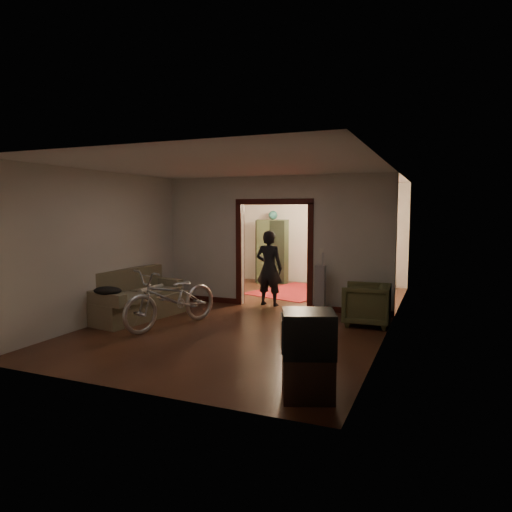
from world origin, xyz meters
The scene contains 24 objects.
floor centered at (0.00, 0.00, 0.00)m, with size 5.00×8.50×0.01m, color #331910.
ceiling centered at (0.00, 0.00, 2.80)m, with size 5.00×8.50×0.01m, color white.
wall_back centered at (0.00, 4.25, 1.40)m, with size 5.00×0.02×2.80m, color beige.
wall_left centered at (-2.50, 0.00, 1.40)m, with size 0.02×8.50×2.80m, color beige.
wall_right centered at (2.50, 0.00, 1.40)m, with size 0.02×8.50×2.80m, color beige.
partition_wall centered at (0.00, 0.75, 1.40)m, with size 5.00×0.14×2.80m, color beige.
door_casing centered at (0.00, 0.75, 1.10)m, with size 1.74×0.20×2.32m, color #330F0B.
far_window centered at (0.70, 4.21, 1.55)m, with size 0.98×0.06×1.28m, color black.
chandelier centered at (0.00, 2.50, 2.35)m, with size 0.24×0.24×0.24m, color #FFE0A5.
light_switch centered at (1.05, 0.68, 1.25)m, with size 0.08×0.01×0.12m, color silver.
sofa centered at (-2.11, -1.21, 0.46)m, with size 0.91×2.02×0.93m, color #6B6247.
rolled_paper centered at (-2.01, -0.91, 0.53)m, with size 0.09×0.09×0.74m, color beige.
jacket centered at (-2.06, -2.12, 0.68)m, with size 0.52×0.39×0.15m, color black.
bicycle centered at (-1.10, -1.56, 0.53)m, with size 0.70×2.02×1.06m, color silver.
armchair centered at (2.09, -0.09, 0.38)m, with size 0.81×0.83×0.76m, color #4F512D.
tv_stand centered at (2.00, -3.65, 0.25)m, with size 0.55×0.50×0.50m, color black.
crt_tv centered at (2.00, -3.65, 0.73)m, with size 0.57×0.51×0.49m, color black.
vacuum centered at (1.10, 0.40, 0.50)m, with size 0.30×0.24×1.00m, color gray.
person centered at (-0.16, 0.83, 0.82)m, with size 0.60×0.39×1.65m, color black.
oriental_rug centered at (-0.09, 2.68, 0.01)m, with size 1.78×2.33×0.02m, color maroon.
locker centered at (-1.18, 3.85, 0.91)m, with size 0.91×0.50×1.81m, color #2E3A22.
globe centered at (-1.18, 3.85, 1.94)m, with size 0.25×0.25×0.25m, color #1E5972.
desk centered at (0.95, 3.65, 0.39)m, with size 1.05×0.59×0.78m, color black.
desk_chair centered at (0.55, 3.22, 0.42)m, with size 0.38×0.38×0.85m, color black.
Camera 1 is at (3.33, -8.39, 2.08)m, focal length 32.00 mm.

